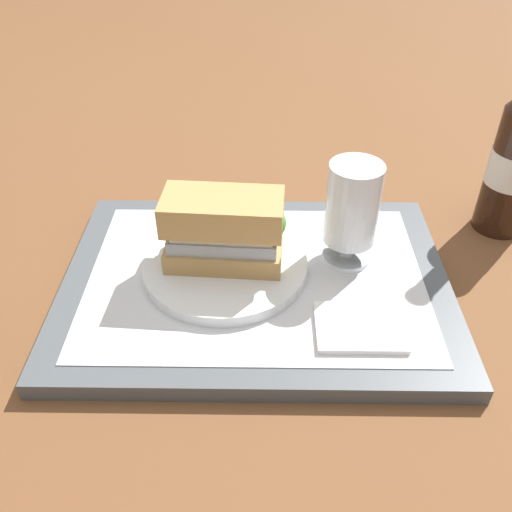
% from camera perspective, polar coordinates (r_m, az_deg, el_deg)
% --- Properties ---
extents(ground_plane, '(3.00, 3.00, 0.00)m').
position_cam_1_polar(ground_plane, '(0.64, 0.00, -3.50)').
color(ground_plane, brown).
extents(tray, '(0.44, 0.32, 0.02)m').
position_cam_1_polar(tray, '(0.64, 0.00, -2.83)').
color(tray, '#4C5156').
rests_on(tray, ground_plane).
extents(placemat, '(0.38, 0.27, 0.00)m').
position_cam_1_polar(placemat, '(0.63, 0.00, -2.10)').
color(placemat, silver).
rests_on(placemat, tray).
extents(plate, '(0.19, 0.19, 0.01)m').
position_cam_1_polar(plate, '(0.64, -3.23, -0.92)').
color(plate, white).
rests_on(plate, placemat).
extents(sandwich, '(0.14, 0.07, 0.08)m').
position_cam_1_polar(sandwich, '(0.60, -3.08, 2.75)').
color(sandwich, tan).
rests_on(sandwich, plate).
extents(beer_glass, '(0.06, 0.06, 0.12)m').
position_cam_1_polar(beer_glass, '(0.62, 9.90, 4.70)').
color(beer_glass, silver).
rests_on(beer_glass, placemat).
extents(napkin_folded, '(0.09, 0.07, 0.01)m').
position_cam_1_polar(napkin_folded, '(0.58, 10.68, -7.25)').
color(napkin_folded, white).
rests_on(napkin_folded, placemat).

